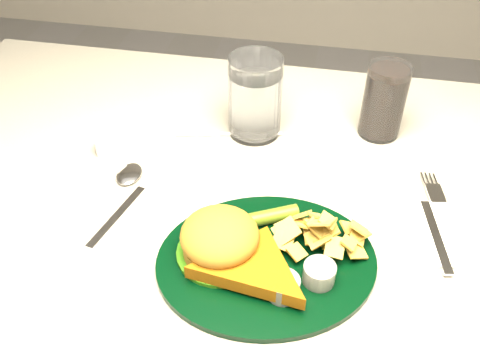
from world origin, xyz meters
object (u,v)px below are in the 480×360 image
object	(u,v)px
dinner_plate	(267,247)
water_glass	(255,97)
fork_napkin	(435,230)
table	(249,352)
cola_glass	(384,101)

from	to	relation	value
dinner_plate	water_glass	bearing A→B (deg)	85.67
water_glass	fork_napkin	xyz separation A→B (m)	(0.27, -0.18, -0.06)
table	fork_napkin	world-z (taller)	fork_napkin
dinner_plate	water_glass	size ratio (longest dim) A/B	2.06
water_glass	cola_glass	world-z (taller)	water_glass
water_glass	cola_glass	distance (m)	0.20
fork_napkin	dinner_plate	bearing A→B (deg)	-165.64
table	water_glass	distance (m)	0.47
fork_napkin	table	bearing A→B (deg)	168.56
cola_glass	fork_napkin	distance (m)	0.23
water_glass	fork_napkin	bearing A→B (deg)	-33.62
dinner_plate	cola_glass	size ratio (longest dim) A/B	2.26
dinner_plate	fork_napkin	distance (m)	0.23
table	cola_glass	bearing A→B (deg)	50.36
dinner_plate	water_glass	world-z (taller)	water_glass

